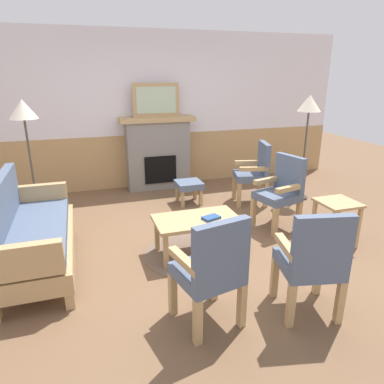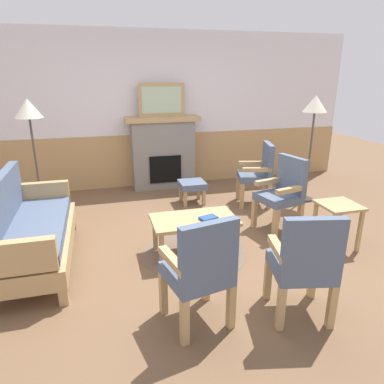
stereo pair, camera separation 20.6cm
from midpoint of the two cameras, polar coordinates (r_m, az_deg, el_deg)
name	(u,v)px [view 2 (the right image)]	position (r m, az deg, el deg)	size (l,w,h in m)	color
ground_plane	(199,243)	(4.42, 2.55, -8.21)	(14.00, 14.00, 0.00)	brown
wall_back	(160,113)	(6.49, -4.35, 12.62)	(7.20, 0.14, 2.70)	white
fireplace	(163,152)	(6.36, -3.78, 6.49)	(1.30, 0.44, 1.28)	gray
framed_picture	(162,100)	(6.23, -3.96, 14.67)	(0.80, 0.04, 0.56)	tan
couch	(31,231)	(4.12, -23.27, -5.77)	(0.70, 1.80, 0.98)	tan
coffee_table	(194,223)	(4.01, 1.83, -4.99)	(0.96, 0.56, 0.44)	tan
round_rug	(194,253)	(4.18, 1.78, -9.79)	(1.23, 1.23, 0.01)	brown
book_on_table	(208,218)	(3.97, 4.18, -4.24)	(0.19, 0.12, 0.03)	navy
footstool	(192,186)	(5.61, 1.07, 0.97)	(0.40, 0.40, 0.36)	tan
armchair_near_fireplace	(283,191)	(4.78, 15.73, 0.22)	(0.58, 0.58, 0.98)	tan
armchair_by_window_left	(259,171)	(5.63, 11.83, 3.30)	(0.58, 0.58, 0.98)	tan
armchair_front_left	(201,268)	(2.85, 3.53, -12.23)	(0.57, 0.57, 0.98)	tan
armchair_front_center	(305,262)	(3.10, 19.65, -10.63)	(0.57, 0.57, 0.98)	tan
side_table	(338,213)	(4.53, 23.82, -3.17)	(0.44, 0.44, 0.55)	tan
floor_lamp_by_couch	(29,116)	(5.22, -23.84, 11.15)	(0.36, 0.36, 1.68)	#332D28
floor_lamp_by_chairs	(315,111)	(5.85, 20.24, 12.25)	(0.36, 0.36, 1.68)	#332D28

